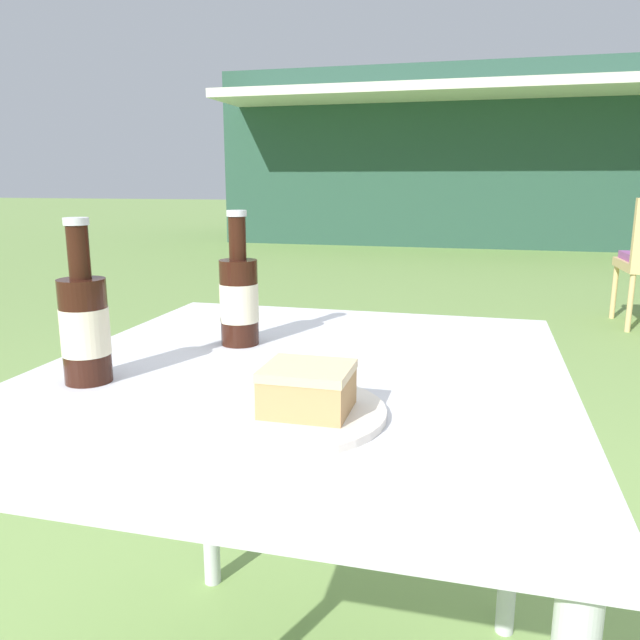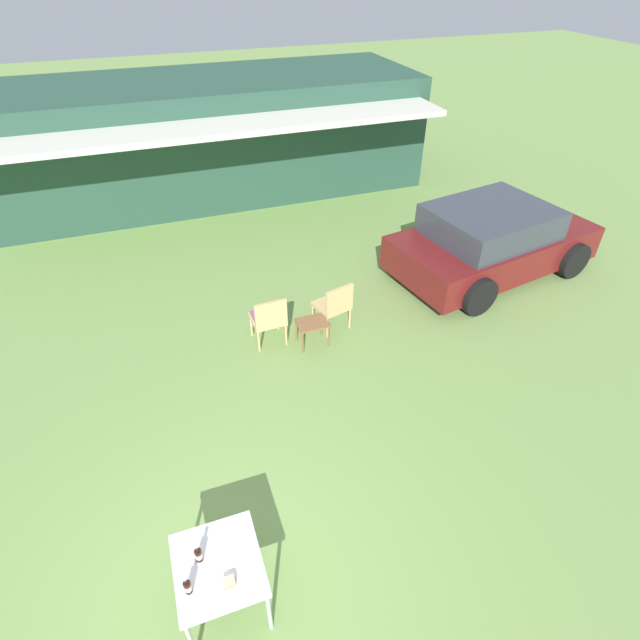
% 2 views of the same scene
% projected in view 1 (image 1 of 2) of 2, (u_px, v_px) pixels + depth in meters
% --- Properties ---
extents(cabin_building, '(10.51, 4.65, 2.61)m').
position_uv_depth(cabin_building, '(567.00, 159.00, 10.11)').
color(cabin_building, '#284C3D').
rests_on(cabin_building, ground_plane).
extents(patio_table, '(0.78, 0.85, 0.70)m').
position_uv_depth(patio_table, '(304.00, 408.00, 0.97)').
color(patio_table, silver).
rests_on(patio_table, ground_plane).
extents(cake_on_plate, '(0.25, 0.25, 0.07)m').
position_uv_depth(cake_on_plate, '(294.00, 402.00, 0.74)').
color(cake_on_plate, silver).
rests_on(cake_on_plate, patio_table).
extents(cola_bottle_near, '(0.07, 0.07, 0.23)m').
position_uv_depth(cola_bottle_near, '(239.00, 297.00, 1.07)').
color(cola_bottle_near, black).
rests_on(cola_bottle_near, patio_table).
extents(cola_bottle_far, '(0.07, 0.07, 0.23)m').
position_uv_depth(cola_bottle_far, '(85.00, 325.00, 0.86)').
color(cola_bottle_far, black).
rests_on(cola_bottle_far, patio_table).
extents(fork, '(0.19, 0.06, 0.01)m').
position_uv_depth(fork, '(235.00, 405.00, 0.78)').
color(fork, silver).
rests_on(fork, patio_table).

